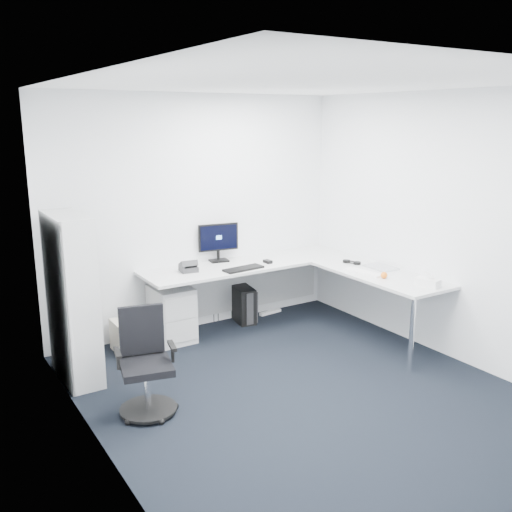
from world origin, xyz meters
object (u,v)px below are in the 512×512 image
bookshelf (72,298)px  monitor (219,242)px  l_desk (269,302)px  task_chair (146,364)px  laptop (382,257)px

bookshelf → monitor: bearing=16.5°
l_desk → task_chair: size_ratio=2.99×
bookshelf → laptop: 3.33m
bookshelf → l_desk: bearing=-1.3°
l_desk → task_chair: task_chair is taller
monitor → laptop: 1.88m
bookshelf → monitor: (1.86, 0.55, 0.22)m
l_desk → monitor: (-0.32, 0.60, 0.62)m
l_desk → laptop: 1.36m
task_chair → monitor: 2.28m
laptop → bookshelf: bearing=169.5°
task_chair → laptop: size_ratio=2.47×
bookshelf → monitor: bookshelf is taller
bookshelf → task_chair: bookshelf is taller
l_desk → monitor: size_ratio=5.52×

